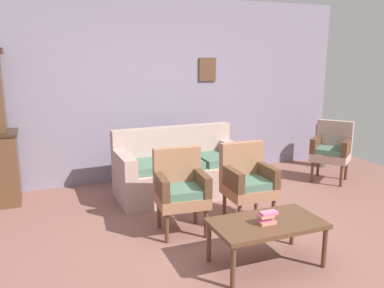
{
  "coord_description": "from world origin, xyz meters",
  "views": [
    {
      "loc": [
        -1.65,
        -3.17,
        1.88
      ],
      "look_at": [
        0.03,
        1.06,
        0.85
      ],
      "focal_mm": 37.19,
      "sensor_mm": 36.0,
      "label": 1
    }
  ],
  "objects_px": {
    "book_stack_on_table": "(267,218)",
    "floor_vase_by_wall": "(321,145)",
    "armchair_near_couch_end": "(247,179)",
    "armchair_row_middle": "(181,187)",
    "coffee_table": "(267,226)",
    "floral_couch": "(180,171)",
    "wingback_chair_by_fireplace": "(332,148)"
  },
  "relations": [
    {
      "from": "floral_couch",
      "to": "coffee_table",
      "type": "distance_m",
      "value": 2.05
    },
    {
      "from": "armchair_near_couch_end",
      "to": "floor_vase_by_wall",
      "type": "height_order",
      "value": "armchair_near_couch_end"
    },
    {
      "from": "floor_vase_by_wall",
      "to": "armchair_row_middle",
      "type": "bearing_deg",
      "value": -153.82
    },
    {
      "from": "wingback_chair_by_fireplace",
      "to": "coffee_table",
      "type": "xyz_separation_m",
      "value": [
        -2.25,
        -1.79,
        -0.12
      ]
    },
    {
      "from": "armchair_row_middle",
      "to": "floor_vase_by_wall",
      "type": "height_order",
      "value": "armchair_row_middle"
    },
    {
      "from": "armchair_row_middle",
      "to": "book_stack_on_table",
      "type": "relative_size",
      "value": 5.27
    },
    {
      "from": "wingback_chair_by_fireplace",
      "to": "book_stack_on_table",
      "type": "distance_m",
      "value": 2.93
    },
    {
      "from": "floral_couch",
      "to": "book_stack_on_table",
      "type": "distance_m",
      "value": 2.1
    },
    {
      "from": "armchair_near_couch_end",
      "to": "floor_vase_by_wall",
      "type": "relative_size",
      "value": 1.25
    },
    {
      "from": "coffee_table",
      "to": "armchair_row_middle",
      "type": "bearing_deg",
      "value": 116.54
    },
    {
      "from": "wingback_chair_by_fireplace",
      "to": "book_stack_on_table",
      "type": "xyz_separation_m",
      "value": [
        -2.29,
        -1.84,
        -0.02
      ]
    },
    {
      "from": "book_stack_on_table",
      "to": "floor_vase_by_wall",
      "type": "xyz_separation_m",
      "value": [
        2.68,
        2.53,
        -0.12
      ]
    },
    {
      "from": "floral_couch",
      "to": "armchair_near_couch_end",
      "type": "bearing_deg",
      "value": -70.31
    },
    {
      "from": "floral_couch",
      "to": "floor_vase_by_wall",
      "type": "bearing_deg",
      "value": 9.18
    },
    {
      "from": "floral_couch",
      "to": "coffee_table",
      "type": "bearing_deg",
      "value": -87.62
    },
    {
      "from": "armchair_row_middle",
      "to": "wingback_chair_by_fireplace",
      "type": "bearing_deg",
      "value": 17.09
    },
    {
      "from": "wingback_chair_by_fireplace",
      "to": "floor_vase_by_wall",
      "type": "distance_m",
      "value": 0.81
    },
    {
      "from": "wingback_chair_by_fireplace",
      "to": "coffee_table",
      "type": "relative_size",
      "value": 0.9
    },
    {
      "from": "armchair_near_couch_end",
      "to": "coffee_table",
      "type": "xyz_separation_m",
      "value": [
        -0.32,
        -0.92,
        -0.12
      ]
    },
    {
      "from": "armchair_row_middle",
      "to": "armchair_near_couch_end",
      "type": "xyz_separation_m",
      "value": [
        0.79,
        -0.03,
        0.0
      ]
    },
    {
      "from": "armchair_near_couch_end",
      "to": "book_stack_on_table",
      "type": "relative_size",
      "value": 5.27
    },
    {
      "from": "floral_couch",
      "to": "armchair_near_couch_end",
      "type": "distance_m",
      "value": 1.21
    },
    {
      "from": "coffee_table",
      "to": "book_stack_on_table",
      "type": "relative_size",
      "value": 5.85
    },
    {
      "from": "armchair_near_couch_end",
      "to": "wingback_chair_by_fireplace",
      "type": "bearing_deg",
      "value": 24.12
    },
    {
      "from": "coffee_table",
      "to": "floor_vase_by_wall",
      "type": "relative_size",
      "value": 1.39
    },
    {
      "from": "wingback_chair_by_fireplace",
      "to": "floor_vase_by_wall",
      "type": "relative_size",
      "value": 1.25
    },
    {
      "from": "armchair_row_middle",
      "to": "book_stack_on_table",
      "type": "bearing_deg",
      "value": -66.02
    },
    {
      "from": "wingback_chair_by_fireplace",
      "to": "coffee_table",
      "type": "height_order",
      "value": "wingback_chair_by_fireplace"
    },
    {
      "from": "floor_vase_by_wall",
      "to": "floral_couch",
      "type": "bearing_deg",
      "value": -170.82
    },
    {
      "from": "wingback_chair_by_fireplace",
      "to": "coffee_table",
      "type": "distance_m",
      "value": 2.88
    },
    {
      "from": "book_stack_on_table",
      "to": "armchair_row_middle",
      "type": "bearing_deg",
      "value": 113.98
    },
    {
      "from": "coffee_table",
      "to": "book_stack_on_table",
      "type": "height_order",
      "value": "book_stack_on_table"
    }
  ]
}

